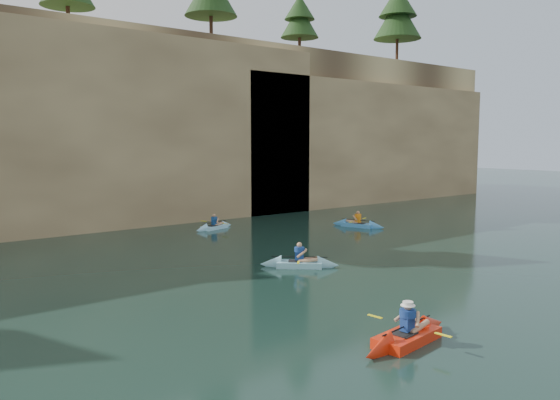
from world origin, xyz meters
TOP-DOWN VIEW (x-y plane):
  - ground at (0.00, 0.00)m, footprint 160.00×160.00m
  - cliff at (0.00, 30.00)m, footprint 70.00×16.00m
  - cliff_slab_center at (2.00, 22.60)m, footprint 24.00×2.40m
  - cliff_slab_east at (22.00, 22.60)m, footprint 26.00×2.40m
  - sea_cave_center at (-4.00, 21.95)m, footprint 3.50×1.00m
  - sea_cave_east at (10.00, 21.95)m, footprint 5.00×1.00m
  - main_kayaker at (-0.85, 0.66)m, footprint 3.50×2.32m
  - kayaker_ltblue_near at (2.25, 8.47)m, footprint 2.80×2.64m
  - kayaker_ltblue_mid at (4.49, 18.59)m, footprint 2.87×2.08m
  - kayaker_blue_east at (11.41, 14.13)m, footprint 2.18×3.29m

SIDE VIEW (x-z plane):
  - ground at x=0.00m, z-range 0.00..0.00m
  - kayaker_ltblue_mid at x=4.49m, z-range -0.40..0.66m
  - kayaker_blue_east at x=11.41m, z-range -0.43..0.72m
  - kayaker_ltblue_near at x=2.25m, z-range -0.46..0.77m
  - main_kayaker at x=-0.85m, z-range -0.47..0.81m
  - sea_cave_center at x=-4.00m, z-range 0.00..3.20m
  - sea_cave_east at x=10.00m, z-range 0.00..4.50m
  - cliff_slab_east at x=22.00m, z-range 0.00..9.84m
  - cliff_slab_center at x=2.00m, z-range 0.00..11.40m
  - cliff at x=0.00m, z-range 0.00..12.00m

